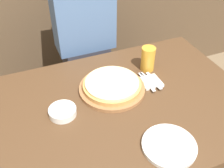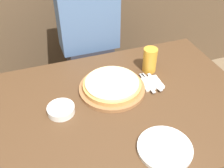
# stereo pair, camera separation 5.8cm
# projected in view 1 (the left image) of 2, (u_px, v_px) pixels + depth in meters

# --- Properties ---
(dining_table) EXTENTS (1.33, 0.95, 0.71)m
(dining_table) POSITION_uv_depth(u_px,v_px,m) (122.00, 147.00, 1.56)
(dining_table) COLOR #4C331E
(dining_table) RESTS_ON ground_plane
(pizza_on_board) EXTENTS (0.36, 0.36, 0.06)m
(pizza_on_board) POSITION_uv_depth(u_px,v_px,m) (112.00, 86.00, 1.40)
(pizza_on_board) COLOR #99663D
(pizza_on_board) RESTS_ON dining_table
(beer_glass) EXTENTS (0.08, 0.08, 0.15)m
(beer_glass) POSITION_uv_depth(u_px,v_px,m) (148.00, 58.00, 1.51)
(beer_glass) COLOR gold
(beer_glass) RESTS_ON dining_table
(dinner_plate) EXTENTS (0.24, 0.24, 0.02)m
(dinner_plate) POSITION_uv_depth(u_px,v_px,m) (169.00, 146.00, 1.12)
(dinner_plate) COLOR silver
(dinner_plate) RESTS_ON dining_table
(side_bowl) EXTENTS (0.13, 0.13, 0.04)m
(side_bowl) POSITION_uv_depth(u_px,v_px,m) (63.00, 112.00, 1.26)
(side_bowl) COLOR silver
(side_bowl) RESTS_ON dining_table
(napkin_stack) EXTENTS (0.11, 0.11, 0.01)m
(napkin_stack) POSITION_uv_depth(u_px,v_px,m) (150.00, 82.00, 1.46)
(napkin_stack) COLOR white
(napkin_stack) RESTS_ON dining_table
(fork) EXTENTS (0.02, 0.18, 0.00)m
(fork) POSITION_uv_depth(u_px,v_px,m) (147.00, 82.00, 1.44)
(fork) COLOR silver
(fork) RESTS_ON napkin_stack
(dinner_knife) EXTENTS (0.05, 0.18, 0.00)m
(dinner_knife) POSITION_uv_depth(u_px,v_px,m) (151.00, 81.00, 1.45)
(dinner_knife) COLOR silver
(dinner_knife) RESTS_ON napkin_stack
(spoon) EXTENTS (0.04, 0.15, 0.00)m
(spoon) POSITION_uv_depth(u_px,v_px,m) (155.00, 80.00, 1.46)
(spoon) COLOR silver
(spoon) RESTS_ON napkin_stack
(diner_person) EXTENTS (0.38, 0.20, 1.31)m
(diner_person) POSITION_uv_depth(u_px,v_px,m) (85.00, 52.00, 1.83)
(diner_person) COLOR #33333D
(diner_person) RESTS_ON ground_plane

